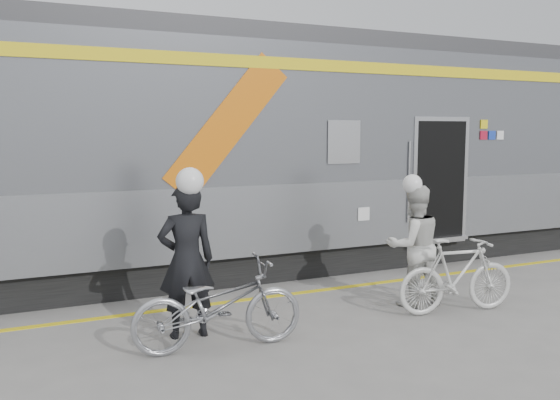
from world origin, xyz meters
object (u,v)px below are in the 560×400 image
bicycle_left (218,305)px  bicycle_right (457,275)px  man (186,260)px  woman (414,246)px

bicycle_left → bicycle_right: bicycle_right is taller
bicycle_left → bicycle_right: 3.33m
man → woman: (3.23, -0.06, -0.08)m
man → bicycle_right: size_ratio=1.08×
man → woman: size_ratio=1.09×
bicycle_left → woman: 3.09m
woman → man: bearing=7.6°
man → bicycle_left: (0.20, -0.55, -0.41)m
bicycle_left → bicycle_right: size_ratio=1.13×
man → bicycle_left: man is taller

